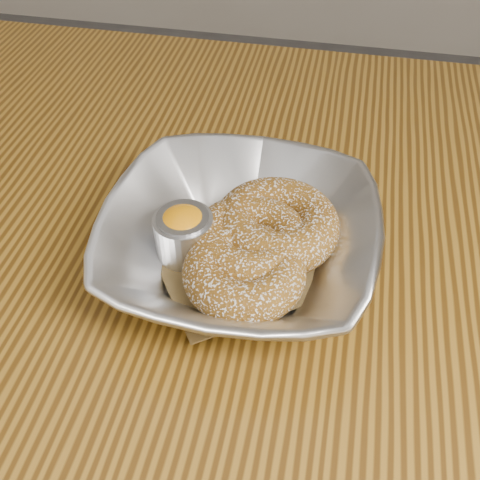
% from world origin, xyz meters
% --- Properties ---
extents(table, '(1.20, 0.80, 0.75)m').
position_xyz_m(table, '(0.00, 0.00, 0.65)').
color(table, brown).
rests_on(table, ground_plane).
extents(serving_bowl, '(0.24, 0.24, 0.06)m').
position_xyz_m(serving_bowl, '(-0.05, -0.03, 0.78)').
color(serving_bowl, silver).
rests_on(serving_bowl, table).
extents(parchment, '(0.20, 0.20, 0.00)m').
position_xyz_m(parchment, '(-0.05, -0.03, 0.76)').
color(parchment, brown).
rests_on(parchment, table).
extents(donut_back, '(0.14, 0.14, 0.04)m').
position_xyz_m(donut_back, '(-0.02, -0.01, 0.78)').
color(donut_back, brown).
rests_on(donut_back, parchment).
extents(donut_front, '(0.14, 0.14, 0.04)m').
position_xyz_m(donut_front, '(-0.04, -0.07, 0.78)').
color(donut_front, brown).
rests_on(donut_front, parchment).
extents(donut_extra, '(0.11, 0.11, 0.04)m').
position_xyz_m(donut_extra, '(-0.04, -0.03, 0.78)').
color(donut_extra, brown).
rests_on(donut_extra, parchment).
extents(ramekin, '(0.05, 0.05, 0.05)m').
position_xyz_m(ramekin, '(-0.10, -0.03, 0.78)').
color(ramekin, silver).
rests_on(ramekin, table).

